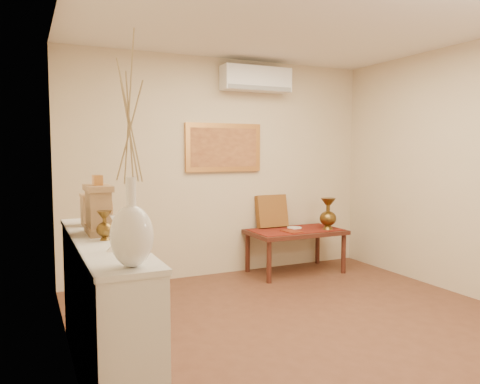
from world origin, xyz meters
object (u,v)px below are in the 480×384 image
mantel_clock (99,209)px  low_table (295,235)px  brass_urn_tall (328,210)px  display_ledge (103,309)px  wooden_chest (92,209)px  white_vase (130,154)px

mantel_clock → low_table: size_ratio=0.34×
brass_urn_tall → low_table: size_ratio=0.40×
display_ledge → mantel_clock: mantel_clock is taller
brass_urn_tall → wooden_chest: 3.27m
white_vase → display_ledge: white_vase is taller
brass_urn_tall → low_table: bearing=158.3°
mantel_clock → low_table: mantel_clock is taller
white_vase → low_table: bearing=46.1°
mantel_clock → low_table: 3.24m
mantel_clock → wooden_chest: bearing=88.8°
display_ledge → wooden_chest: (0.02, 0.58, 0.61)m
brass_urn_tall → display_ledge: (-3.06, -1.73, -0.31)m
mantel_clock → wooden_chest: (0.01, 0.42, -0.05)m
wooden_chest → white_vase: bearing=-90.0°
white_vase → brass_urn_tall: 4.07m
wooden_chest → low_table: bearing=26.0°
brass_urn_tall → display_ledge: brass_urn_tall is taller
mantel_clock → wooden_chest: mantel_clock is taller
wooden_chest → low_table: 3.02m
white_vase → mantel_clock: bearing=90.5°
display_ledge → wooden_chest: 0.85m
white_vase → display_ledge: size_ratio=0.56×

